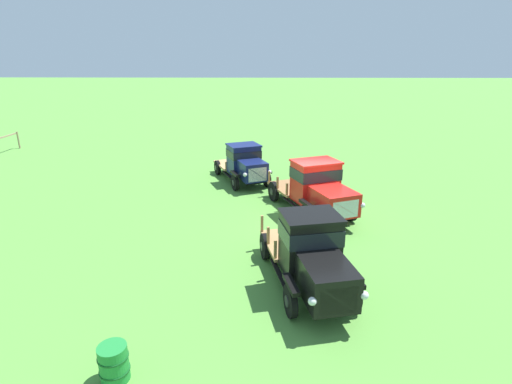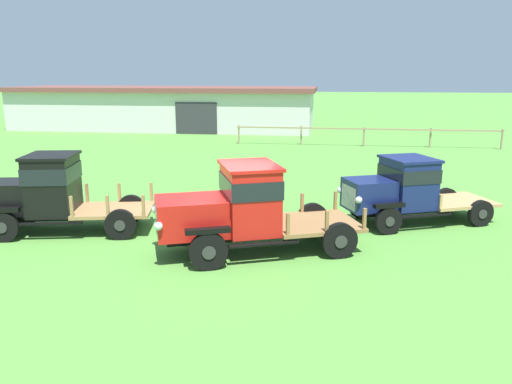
{
  "view_description": "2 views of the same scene",
  "coord_description": "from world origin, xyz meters",
  "px_view_note": "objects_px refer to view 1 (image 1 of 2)",
  "views": [
    {
      "loc": [
        -15.11,
        2.0,
        6.27
      ],
      "look_at": [
        0.49,
        2.37,
        1.0
      ],
      "focal_mm": 28.0,
      "sensor_mm": 36.0,
      "label": 1
    },
    {
      "loc": [
        2.63,
        -12.09,
        4.46
      ],
      "look_at": [
        0.49,
        2.37,
        1.0
      ],
      "focal_mm": 35.0,
      "sensor_mm": 36.0,
      "label": 2
    }
  ],
  "objects_px": {
    "vintage_truck_midrow_center": "(245,163)",
    "oil_drum_beside_row": "(114,363)",
    "vintage_truck_foreground_near": "(312,254)",
    "vintage_truck_second_in_line": "(318,188)"
  },
  "relations": [
    {
      "from": "vintage_truck_midrow_center",
      "to": "oil_drum_beside_row",
      "type": "bearing_deg",
      "value": 171.71
    },
    {
      "from": "vintage_truck_midrow_center",
      "to": "oil_drum_beside_row",
      "type": "height_order",
      "value": "vintage_truck_midrow_center"
    },
    {
      "from": "vintage_truck_midrow_center",
      "to": "vintage_truck_foreground_near",
      "type": "bearing_deg",
      "value": -167.01
    },
    {
      "from": "vintage_truck_midrow_center",
      "to": "vintage_truck_second_in_line",
      "type": "bearing_deg",
      "value": -143.91
    },
    {
      "from": "vintage_truck_foreground_near",
      "to": "oil_drum_beside_row",
      "type": "height_order",
      "value": "vintage_truck_foreground_near"
    },
    {
      "from": "vintage_truck_midrow_center",
      "to": "oil_drum_beside_row",
      "type": "xyz_separation_m",
      "value": [
        -13.52,
        1.97,
        -0.68
      ]
    },
    {
      "from": "vintage_truck_foreground_near",
      "to": "vintage_truck_midrow_center",
      "type": "height_order",
      "value": "vintage_truck_foreground_near"
    },
    {
      "from": "vintage_truck_foreground_near",
      "to": "vintage_truck_midrow_center",
      "type": "distance_m",
      "value": 10.49
    },
    {
      "from": "vintage_truck_second_in_line",
      "to": "vintage_truck_midrow_center",
      "type": "distance_m",
      "value": 5.49
    },
    {
      "from": "oil_drum_beside_row",
      "to": "vintage_truck_midrow_center",
      "type": "bearing_deg",
      "value": -8.29
    }
  ]
}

